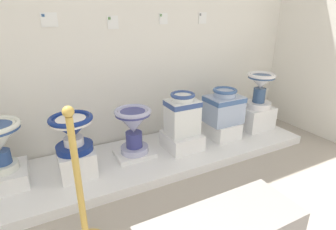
% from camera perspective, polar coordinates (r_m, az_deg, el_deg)
% --- Properties ---
extents(wall_back, '(4.21, 0.06, 2.99)m').
position_cam_1_polar(wall_back, '(2.86, -7.00, 22.45)').
color(wall_back, white).
rests_on(wall_back, ground_plane).
extents(display_platform, '(3.25, 0.87, 0.09)m').
position_cam_1_polar(display_platform, '(2.77, -2.05, -8.71)').
color(display_platform, white).
rests_on(display_platform, ground_plane).
extents(plinth_block_central_ornate, '(0.33, 0.36, 0.14)m').
position_cam_1_polar(plinth_block_central_ornate, '(2.61, -31.51, -11.33)').
color(plinth_block_central_ornate, white).
rests_on(plinth_block_central_ornate, display_platform).
extents(plinth_block_squat_floral, '(0.29, 0.33, 0.23)m').
position_cam_1_polar(plinth_block_squat_floral, '(2.49, -19.09, -9.51)').
color(plinth_block_squat_floral, white).
rests_on(plinth_block_squat_floral, display_platform).
extents(antique_toilet_squat_floral, '(0.36, 0.36, 0.31)m').
position_cam_1_polar(antique_toilet_squat_floral, '(2.35, -19.98, -2.93)').
color(antique_toilet_squat_floral, navy).
rests_on(antique_toilet_squat_floral, plinth_block_squat_floral).
extents(plinth_block_slender_white, '(0.38, 0.30, 0.04)m').
position_cam_1_polar(plinth_block_slender_white, '(2.69, -7.18, -8.25)').
color(plinth_block_slender_white, white).
rests_on(plinth_block_slender_white, display_platform).
extents(antique_toilet_slender_white, '(0.35, 0.35, 0.45)m').
position_cam_1_polar(antique_toilet_slender_white, '(2.56, -7.50, -2.03)').
color(antique_toilet_slender_white, '#AFB1D5').
rests_on(antique_toilet_slender_white, plinth_block_slender_white).
extents(plinth_block_broad_patterned, '(0.35, 0.37, 0.17)m').
position_cam_1_polar(plinth_block_broad_patterned, '(2.80, 2.99, -5.47)').
color(plinth_block_broad_patterned, white).
rests_on(plinth_block_broad_patterned, display_platform).
extents(antique_toilet_broad_patterned, '(0.32, 0.25, 0.43)m').
position_cam_1_polar(antique_toilet_broad_patterned, '(2.68, 3.12, 0.47)').
color(antique_toilet_broad_patterned, white).
rests_on(antique_toilet_broad_patterned, plinth_block_broad_patterned).
extents(plinth_block_tall_cobalt, '(0.31, 0.34, 0.18)m').
position_cam_1_polar(plinth_block_tall_cobalt, '(3.10, 11.56, -3.03)').
color(plinth_block_tall_cobalt, white).
rests_on(plinth_block_tall_cobalt, display_platform).
extents(antique_toilet_tall_cobalt, '(0.39, 0.30, 0.39)m').
position_cam_1_polar(antique_toilet_tall_cobalt, '(3.00, 11.95, 1.95)').
color(antique_toilet_tall_cobalt, '#9DAECD').
rests_on(antique_toilet_tall_cobalt, plinth_block_tall_cobalt).
extents(plinth_block_rightmost, '(0.38, 0.29, 0.27)m').
position_cam_1_polar(plinth_block_rightmost, '(3.42, 18.51, -0.55)').
color(plinth_block_rightmost, white).
rests_on(plinth_block_rightmost, display_platform).
extents(antique_toilet_rightmost, '(0.32, 0.32, 0.41)m').
position_cam_1_polar(antique_toilet_rightmost, '(3.31, 19.29, 5.84)').
color(antique_toilet_rightmost, white).
rests_on(antique_toilet_rightmost, plinth_block_rightmost).
extents(info_placard_second, '(0.14, 0.01, 0.12)m').
position_cam_1_polar(info_placard_second, '(2.64, -24.30, 18.25)').
color(info_placard_second, white).
extents(info_placard_third, '(0.11, 0.01, 0.12)m').
position_cam_1_polar(info_placard_third, '(2.74, -11.83, 19.01)').
color(info_placard_third, white).
extents(info_placard_fourth, '(0.09, 0.01, 0.11)m').
position_cam_1_polar(info_placard_fourth, '(2.94, -1.03, 20.12)').
color(info_placard_fourth, white).
extents(info_placard_fifth, '(0.10, 0.01, 0.12)m').
position_cam_1_polar(info_placard_fifth, '(3.19, 7.44, 20.08)').
color(info_placard_fifth, white).
extents(stanchion_post_near_left, '(0.27, 0.27, 0.97)m').
position_cam_1_polar(stanchion_post_near_left, '(1.81, -17.87, -19.75)').
color(stanchion_post_near_left, gold).
rests_on(stanchion_post_near_left, ground_plane).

